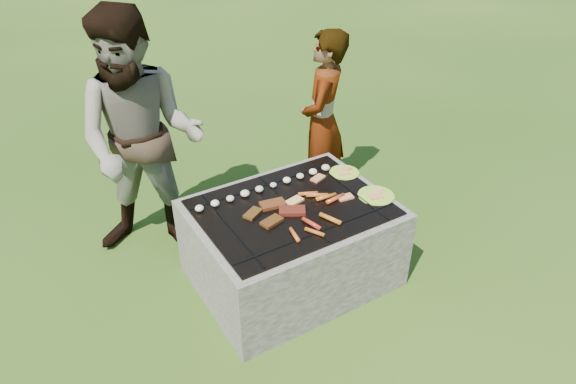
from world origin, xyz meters
The scene contains 10 objects.
lawn centered at (0.00, 0.00, 0.00)m, with size 60.00×60.00×0.00m, color #1F4310.
fire_pit centered at (0.00, 0.00, 0.28)m, with size 1.30×1.00×0.62m.
mushrooms centered at (-0.03, 0.27, 0.63)m, with size 1.06×0.06×0.04m.
pork_slabs centered at (-0.12, 0.00, 0.62)m, with size 0.40×0.28×0.03m.
sausages centered at (0.12, -0.14, 0.63)m, with size 0.54×0.48×0.03m.
bread_on_grate centered at (0.22, 0.05, 0.62)m, with size 0.44×0.38×0.02m.
plate_far centered at (0.56, 0.18, 0.61)m, with size 0.26×0.26×0.03m.
plate_near centered at (0.56, -0.19, 0.61)m, with size 0.31×0.31×0.03m.
cook centered at (0.74, 0.73, 0.75)m, with size 0.55×0.36×1.50m, color gray.
bystander centered at (-0.69, 0.84, 0.91)m, with size 0.89×0.69×1.82m, color #A6948B.
Camera 1 is at (-1.47, -2.36, 2.54)m, focal length 32.00 mm.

